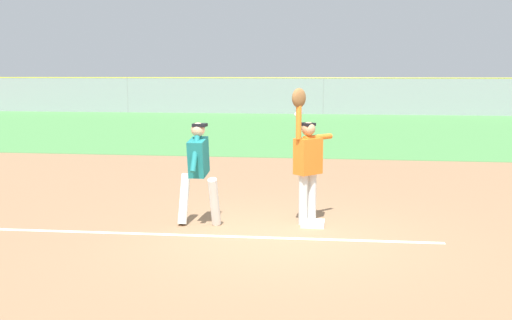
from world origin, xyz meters
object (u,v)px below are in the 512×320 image
object	(u,v)px
first_base	(313,223)
parked_car_tan	(329,101)
parked_car_red	(260,101)
fielder	(307,158)
parked_car_silver	(183,100)
baseball	(297,114)
runner	(199,166)
parked_car_green	(415,102)

from	to	relation	value
first_base	parked_car_tan	distance (m)	30.10
first_base	parked_car_tan	bearing A→B (deg)	90.39
first_base	parked_car_red	bearing A→B (deg)	99.03
fielder	parked_car_silver	distance (m)	31.95
baseball	fielder	bearing A→B (deg)	-55.99
parked_car_red	runner	bearing A→B (deg)	-79.97
runner	parked_car_red	bearing A→B (deg)	96.42
runner	parked_car_silver	size ratio (longest dim) A/B	0.38
baseball	parked_car_tan	xyz separation A→B (m)	(0.12, 29.67, -1.15)
first_base	parked_car_green	xyz separation A→B (m)	(5.39, 30.10, 0.63)
first_base	fielder	world-z (taller)	fielder
parked_car_silver	runner	bearing A→B (deg)	-71.60
first_base	parked_car_red	size ratio (longest dim) A/B	0.08
baseball	parked_car_tan	world-z (taller)	baseball
first_base	parked_car_tan	xyz separation A→B (m)	(-0.20, 30.10, 0.63)
parked_car_tan	parked_car_green	bearing A→B (deg)	-0.80
fielder	parked_car_silver	world-z (taller)	fielder
runner	parked_car_red	distance (m)	30.20
baseball	parked_car_red	bearing A→B (deg)	98.54
first_base	runner	size ratio (longest dim) A/B	0.22
parked_car_red	parked_car_tan	xyz separation A→B (m)	(4.54, 0.26, 0.00)
parked_car_red	parked_car_silver	bearing A→B (deg)	178.28
runner	fielder	bearing A→B (deg)	12.20
parked_car_silver	parked_car_tan	xyz separation A→B (m)	(9.99, -0.35, 0.00)
parked_car_tan	parked_car_green	size ratio (longest dim) A/B	1.01
parked_car_silver	parked_car_red	size ratio (longest dim) A/B	0.99
fielder	parked_car_green	xyz separation A→B (m)	(5.51, 29.97, -0.45)
fielder	parked_car_tan	bearing A→B (deg)	-46.58
fielder	parked_car_tan	xyz separation A→B (m)	(-0.09, 29.97, -0.45)
parked_car_silver	parked_car_tan	size ratio (longest dim) A/B	1.02
parked_car_silver	parked_car_green	size ratio (longest dim) A/B	1.02
baseball	parked_car_red	size ratio (longest dim) A/B	0.02
fielder	parked_car_red	size ratio (longest dim) A/B	0.50
runner	parked_car_red	world-z (taller)	runner
runner	parked_car_silver	xyz separation A→B (m)	(-8.31, 30.67, -0.32)
parked_car_red	first_base	bearing A→B (deg)	-76.37
parked_car_silver	parked_car_tan	bearing A→B (deg)	1.23
baseball	runner	bearing A→B (deg)	-157.31
runner	parked_car_silver	bearing A→B (deg)	106.16
fielder	parked_car_silver	bearing A→B (deg)	-28.36
parked_car_green	parked_car_silver	bearing A→B (deg)	178.61
parked_car_silver	parked_car_red	distance (m)	5.49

